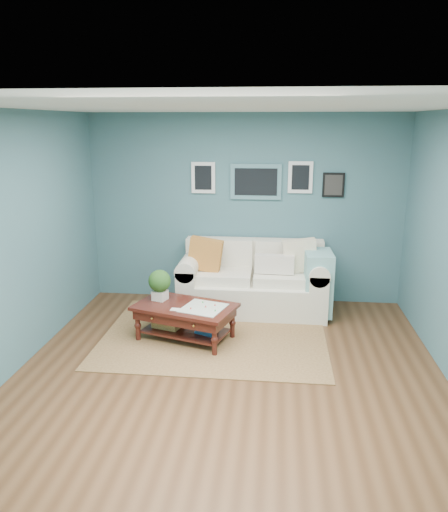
# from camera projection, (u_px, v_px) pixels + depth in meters

# --- Properties ---
(room_shell) EXTENTS (5.00, 5.02, 2.70)m
(room_shell) POSITION_uv_depth(u_px,v_px,m) (229.00, 251.00, 4.83)
(room_shell) COLOR brown
(room_shell) RESTS_ON ground
(area_rug) EXTENTS (2.72, 2.18, 0.01)m
(area_rug) POSITION_uv_depth(u_px,v_px,m) (215.00, 335.00, 6.20)
(area_rug) COLOR brown
(area_rug) RESTS_ON ground
(loveseat) EXTENTS (2.07, 0.94, 1.06)m
(loveseat) POSITION_uv_depth(u_px,v_px,m) (259.00, 280.00, 6.94)
(loveseat) COLOR beige
(loveseat) RESTS_ON ground
(coffee_table) EXTENTS (1.32, 1.00, 0.82)m
(coffee_table) POSITION_uv_depth(u_px,v_px,m) (181.00, 310.00, 6.03)
(coffee_table) COLOR #36180F
(coffee_table) RESTS_ON ground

